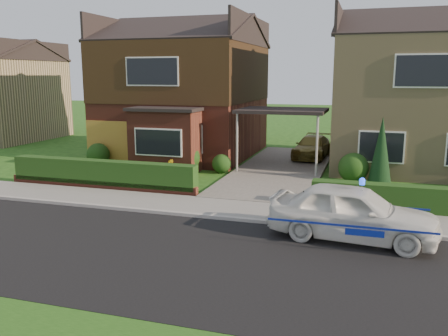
% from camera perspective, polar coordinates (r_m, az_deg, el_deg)
% --- Properties ---
extents(ground, '(120.00, 120.00, 0.00)m').
position_cam_1_polar(ground, '(11.39, -3.34, -10.79)').
color(ground, '#1B4612').
rests_on(ground, ground).
extents(road, '(60.00, 6.00, 0.02)m').
position_cam_1_polar(road, '(11.39, -3.34, -10.79)').
color(road, black).
rests_on(road, ground).
extents(kerb, '(60.00, 0.16, 0.12)m').
position_cam_1_polar(kerb, '(14.10, 1.02, -6.14)').
color(kerb, '#9E9993').
rests_on(kerb, ground).
extents(sidewalk, '(60.00, 2.00, 0.10)m').
position_cam_1_polar(sidewalk, '(15.07, 2.14, -5.04)').
color(sidewalk, slate).
rests_on(sidewalk, ground).
extents(driveway, '(3.80, 12.00, 0.12)m').
position_cam_1_polar(driveway, '(21.62, 6.90, -0.11)').
color(driveway, '#666059').
rests_on(driveway, ground).
extents(house_left, '(7.50, 9.53, 7.25)m').
position_cam_1_polar(house_left, '(25.62, -4.71, 10.12)').
color(house_left, maroon).
rests_on(house_left, ground).
extents(house_right, '(7.50, 8.06, 7.25)m').
position_cam_1_polar(house_right, '(23.97, 22.40, 8.92)').
color(house_right, tan).
rests_on(house_right, ground).
extents(carport_link, '(3.80, 3.00, 2.77)m').
position_cam_1_polar(carport_link, '(21.23, 7.04, 6.76)').
color(carport_link, black).
rests_on(carport_link, ground).
extents(garage_door, '(2.20, 0.10, 2.10)m').
position_cam_1_polar(garage_door, '(23.40, -13.84, 2.96)').
color(garage_door, olive).
rests_on(garage_door, ground).
extents(dwarf_wall, '(7.70, 0.25, 0.36)m').
position_cam_1_polar(dwarf_wall, '(18.38, -14.59, -2.01)').
color(dwarf_wall, maroon).
rests_on(dwarf_wall, ground).
extents(hedge_left, '(7.50, 0.55, 0.90)m').
position_cam_1_polar(hedge_left, '(18.55, -14.32, -2.45)').
color(hedge_left, '#1A3711').
rests_on(hedge_left, ground).
extents(hedge_right, '(7.50, 0.55, 0.80)m').
position_cam_1_polar(hedge_right, '(15.95, 24.05, -5.30)').
color(hedge_right, '#1A3711').
rests_on(hedge_right, ground).
extents(shrub_left_far, '(1.08, 1.08, 1.08)m').
position_cam_1_polar(shrub_left_far, '(23.22, -14.90, 1.57)').
color(shrub_left_far, '#1A3711').
rests_on(shrub_left_far, ground).
extents(shrub_left_mid, '(1.32, 1.32, 1.32)m').
position_cam_1_polar(shrub_left_mid, '(20.99, -4.72, 1.26)').
color(shrub_left_mid, '#1A3711').
rests_on(shrub_left_mid, ground).
extents(shrub_left_near, '(0.84, 0.84, 0.84)m').
position_cam_1_polar(shrub_left_near, '(20.78, -0.30, 0.52)').
color(shrub_left_near, '#1A3711').
rests_on(shrub_left_near, ground).
extents(shrub_right_near, '(1.20, 1.20, 1.20)m').
position_cam_1_polar(shrub_right_near, '(19.63, 15.31, 0.03)').
color(shrub_right_near, '#1A3711').
rests_on(shrub_right_near, ground).
extents(conifer_a, '(0.90, 0.90, 2.60)m').
position_cam_1_polar(conifer_a, '(19.31, 18.35, 1.79)').
color(conifer_a, black).
rests_on(conifer_a, ground).
extents(police_car, '(3.96, 4.48, 1.63)m').
position_cam_1_polar(police_car, '(12.78, 15.21, -5.22)').
color(police_car, silver).
rests_on(police_car, ground).
extents(driveway_car, '(1.82, 3.87, 1.09)m').
position_cam_1_polar(driveway_car, '(24.43, 10.57, 2.52)').
color(driveway_car, brown).
rests_on(driveway_car, driveway).
extents(potted_plant_a, '(0.44, 0.30, 0.82)m').
position_cam_1_polar(potted_plant_a, '(18.14, -9.02, -1.21)').
color(potted_plant_a, gray).
rests_on(potted_plant_a, ground).
extents(potted_plant_b, '(0.49, 0.47, 0.70)m').
position_cam_1_polar(potted_plant_b, '(20.43, -6.61, 0.06)').
color(potted_plant_b, gray).
rests_on(potted_plant_b, ground).
extents(potted_plant_c, '(0.43, 0.43, 0.66)m').
position_cam_1_polar(potted_plant_c, '(18.32, -8.08, -1.32)').
color(potted_plant_c, gray).
rests_on(potted_plant_c, ground).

